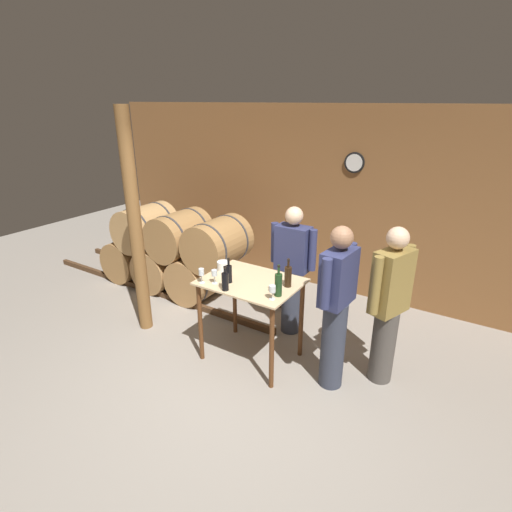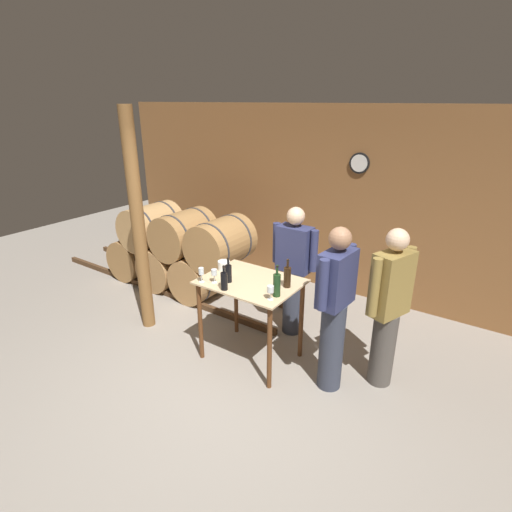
{
  "view_description": "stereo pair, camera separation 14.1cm",
  "coord_description": "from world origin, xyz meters",
  "px_view_note": "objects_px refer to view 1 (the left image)",
  "views": [
    {
      "loc": [
        1.96,
        -2.53,
        2.75
      ],
      "look_at": [
        -0.13,
        0.78,
        1.2
      ],
      "focal_mm": 28.0,
      "sensor_mm": 36.0,
      "label": 1
    },
    {
      "loc": [
        2.08,
        -2.45,
        2.75
      ],
      "look_at": [
        -0.13,
        0.78,
        1.2
      ],
      "focal_mm": 28.0,
      "sensor_mm": 36.0,
      "label": 2
    }
  ],
  "objects_px": {
    "ice_bucket": "(223,266)",
    "wine_bottle_right": "(278,284)",
    "wine_glass_near_left": "(201,273)",
    "wine_bottle_far_left": "(229,273)",
    "wine_glass_near_center": "(214,274)",
    "wine_glass_near_right": "(272,289)",
    "person_visitor_with_scarf": "(389,304)",
    "wine_bottle_center": "(288,276)",
    "person_host": "(292,269)",
    "wine_bottle_left": "(225,281)",
    "wooden_post": "(135,227)",
    "person_visitor_bearded": "(336,306)"
  },
  "relations": [
    {
      "from": "ice_bucket",
      "to": "wine_bottle_right",
      "type": "bearing_deg",
      "value": -14.52
    },
    {
      "from": "wine_glass_near_left",
      "to": "wine_bottle_far_left",
      "type": "bearing_deg",
      "value": 35.11
    },
    {
      "from": "wine_glass_near_center",
      "to": "wine_glass_near_right",
      "type": "height_order",
      "value": "wine_glass_near_center"
    },
    {
      "from": "wine_bottle_far_left",
      "to": "person_visitor_with_scarf",
      "type": "xyz_separation_m",
      "value": [
        1.52,
        0.56,
        -0.17
      ]
    },
    {
      "from": "wine_bottle_center",
      "to": "person_host",
      "type": "relative_size",
      "value": 0.19
    },
    {
      "from": "wine_bottle_center",
      "to": "ice_bucket",
      "type": "distance_m",
      "value": 0.81
    },
    {
      "from": "wine_bottle_left",
      "to": "wine_bottle_center",
      "type": "distance_m",
      "value": 0.64
    },
    {
      "from": "wine_bottle_center",
      "to": "wine_glass_near_right",
      "type": "relative_size",
      "value": 2.11
    },
    {
      "from": "wine_glass_near_left",
      "to": "wooden_post",
      "type": "bearing_deg",
      "value": 173.03
    },
    {
      "from": "wine_bottle_center",
      "to": "wine_bottle_right",
      "type": "height_order",
      "value": "wine_bottle_right"
    },
    {
      "from": "wine_bottle_right",
      "to": "person_visitor_with_scarf",
      "type": "relative_size",
      "value": 0.19
    },
    {
      "from": "wooden_post",
      "to": "person_visitor_with_scarf",
      "type": "height_order",
      "value": "wooden_post"
    },
    {
      "from": "wine_bottle_far_left",
      "to": "wine_bottle_right",
      "type": "relative_size",
      "value": 0.84
    },
    {
      "from": "wine_bottle_left",
      "to": "wine_glass_near_right",
      "type": "relative_size",
      "value": 1.8
    },
    {
      "from": "person_visitor_bearded",
      "to": "wooden_post",
      "type": "bearing_deg",
      "value": -174.62
    },
    {
      "from": "ice_bucket",
      "to": "person_visitor_with_scarf",
      "type": "xyz_separation_m",
      "value": [
        1.76,
        0.33,
        -0.12
      ]
    },
    {
      "from": "wine_bottle_right",
      "to": "wine_bottle_center",
      "type": "bearing_deg",
      "value": 94.69
    },
    {
      "from": "wine_bottle_center",
      "to": "wine_glass_near_center",
      "type": "xyz_separation_m",
      "value": [
        -0.68,
        -0.34,
        -0.0
      ]
    },
    {
      "from": "wooden_post",
      "to": "person_visitor_bearded",
      "type": "bearing_deg",
      "value": 5.38
    },
    {
      "from": "wine_glass_near_center",
      "to": "person_visitor_bearded",
      "type": "relative_size",
      "value": 0.09
    },
    {
      "from": "wine_bottle_left",
      "to": "person_visitor_bearded",
      "type": "relative_size",
      "value": 0.15
    },
    {
      "from": "wooden_post",
      "to": "person_visitor_with_scarf",
      "type": "xyz_separation_m",
      "value": [
        2.85,
        0.59,
        -0.47
      ]
    },
    {
      "from": "wine_bottle_left",
      "to": "wine_glass_near_right",
      "type": "xyz_separation_m",
      "value": [
        0.5,
        0.08,
        0.0
      ]
    },
    {
      "from": "person_visitor_with_scarf",
      "to": "person_visitor_bearded",
      "type": "height_order",
      "value": "person_visitor_bearded"
    },
    {
      "from": "wine_bottle_left",
      "to": "wine_glass_near_right",
      "type": "height_order",
      "value": "wine_bottle_left"
    },
    {
      "from": "person_host",
      "to": "wine_glass_near_left",
      "type": "bearing_deg",
      "value": -116.43
    },
    {
      "from": "person_visitor_with_scarf",
      "to": "wine_bottle_center",
      "type": "bearing_deg",
      "value": -161.84
    },
    {
      "from": "wine_bottle_center",
      "to": "person_visitor_with_scarf",
      "type": "xyz_separation_m",
      "value": [
        0.95,
        0.31,
        -0.19
      ]
    },
    {
      "from": "wooden_post",
      "to": "ice_bucket",
      "type": "bearing_deg",
      "value": 13.07
    },
    {
      "from": "wine_bottle_center",
      "to": "wine_glass_near_center",
      "type": "relative_size",
      "value": 2.01
    },
    {
      "from": "ice_bucket",
      "to": "wine_glass_near_left",
      "type": "bearing_deg",
      "value": -88.76
    },
    {
      "from": "wine_bottle_center",
      "to": "wine_glass_near_right",
      "type": "bearing_deg",
      "value": -88.51
    },
    {
      "from": "wine_bottle_center",
      "to": "person_visitor_bearded",
      "type": "relative_size",
      "value": 0.18
    },
    {
      "from": "ice_bucket",
      "to": "person_visitor_bearded",
      "type": "relative_size",
      "value": 0.08
    },
    {
      "from": "wine_bottle_center",
      "to": "person_visitor_with_scarf",
      "type": "height_order",
      "value": "person_visitor_with_scarf"
    },
    {
      "from": "wine_bottle_right",
      "to": "wine_glass_near_center",
      "type": "relative_size",
      "value": 2.15
    },
    {
      "from": "wine_bottle_center",
      "to": "person_visitor_bearded",
      "type": "distance_m",
      "value": 0.58
    },
    {
      "from": "ice_bucket",
      "to": "person_visitor_bearded",
      "type": "distance_m",
      "value": 1.36
    },
    {
      "from": "wooden_post",
      "to": "wine_bottle_right",
      "type": "xyz_separation_m",
      "value": [
        1.92,
        0.04,
        -0.27
      ]
    },
    {
      "from": "wine_bottle_far_left",
      "to": "wooden_post",
      "type": "bearing_deg",
      "value": -178.75
    },
    {
      "from": "wine_bottle_right",
      "to": "person_visitor_with_scarf",
      "type": "distance_m",
      "value": 1.1
    },
    {
      "from": "wooden_post",
      "to": "wine_glass_near_right",
      "type": "xyz_separation_m",
      "value": [
        1.91,
        -0.06,
        -0.29
      ]
    },
    {
      "from": "wooden_post",
      "to": "wine_bottle_far_left",
      "type": "distance_m",
      "value": 1.36
    },
    {
      "from": "wooden_post",
      "to": "wine_glass_near_left",
      "type": "height_order",
      "value": "wooden_post"
    },
    {
      "from": "wine_bottle_center",
      "to": "person_visitor_with_scarf",
      "type": "bearing_deg",
      "value": 18.16
    },
    {
      "from": "wine_glass_near_left",
      "to": "person_visitor_with_scarf",
      "type": "relative_size",
      "value": 0.1
    },
    {
      "from": "person_visitor_bearded",
      "to": "wine_bottle_left",
      "type": "bearing_deg",
      "value": -160.4
    },
    {
      "from": "wine_bottle_left",
      "to": "wine_bottle_right",
      "type": "height_order",
      "value": "wine_bottle_right"
    },
    {
      "from": "wine_bottle_left",
      "to": "person_host",
      "type": "xyz_separation_m",
      "value": [
        0.21,
        1.06,
        -0.2
      ]
    },
    {
      "from": "wine_glass_near_center",
      "to": "wine_glass_near_right",
      "type": "distance_m",
      "value": 0.69
    }
  ]
}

